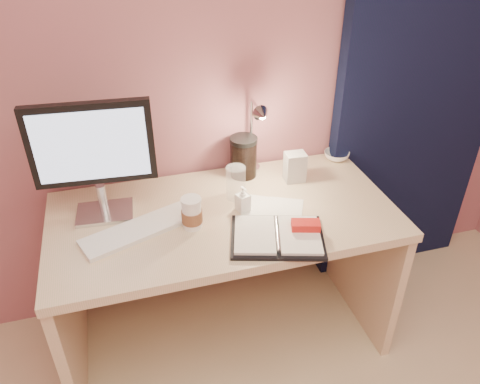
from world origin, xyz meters
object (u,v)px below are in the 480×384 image
object	(u,v)px
planner	(280,235)
product_box	(295,167)
desk	(221,244)
lotion_bottle	(243,199)
desk_lamp	(258,133)
dark_jar	(243,159)
keyboard	(140,229)
monitor	(93,151)
clear_cup	(236,183)
coffee_cup	(192,214)
bowl	(337,155)

from	to	relation	value
planner	product_box	size ratio (longest dim) A/B	3.03
planner	product_box	world-z (taller)	product_box
desk	lotion_bottle	size ratio (longest dim) A/B	12.76
desk_lamp	product_box	bearing A→B (deg)	-18.65
product_box	desk	bearing A→B (deg)	-163.94
planner	dark_jar	xyz separation A→B (m)	(-0.00, 0.48, 0.07)
keyboard	planner	distance (m)	0.54
monitor	lotion_bottle	size ratio (longest dim) A/B	4.40
monitor	lotion_bottle	xyz separation A→B (m)	(0.54, -0.12, -0.23)
clear_cup	desk_lamp	world-z (taller)	desk_lamp
desk	monitor	distance (m)	0.69
product_box	keyboard	bearing A→B (deg)	-161.80
dark_jar	planner	bearing A→B (deg)	-89.95
dark_jar	desk_lamp	world-z (taller)	desk_lamp
coffee_cup	product_box	distance (m)	0.55
monitor	bowl	bearing A→B (deg)	13.08
bowl	dark_jar	distance (m)	0.48
planner	bowl	world-z (taller)	planner
keyboard	bowl	distance (m)	1.03
coffee_cup	dark_jar	size ratio (longest dim) A/B	0.77
dark_jar	coffee_cup	bearing A→B (deg)	-132.97
monitor	dark_jar	distance (m)	0.67
bowl	desk_lamp	world-z (taller)	desk_lamp
keyboard	planner	size ratio (longest dim) A/B	1.10
monitor	bowl	world-z (taller)	monitor
product_box	monitor	bearing A→B (deg)	-174.16
keyboard	coffee_cup	xyz separation A→B (m)	(0.20, -0.03, 0.05)
clear_cup	product_box	distance (m)	0.30
desk_lamp	clear_cup	bearing A→B (deg)	-137.80
planner	clear_cup	world-z (taller)	clear_cup
coffee_cup	desk	bearing A→B (deg)	43.47
planner	desk_lamp	size ratio (longest dim) A/B	1.10
coffee_cup	keyboard	bearing A→B (deg)	172.64
desk	desk_lamp	world-z (taller)	desk_lamp
desk	product_box	size ratio (longest dim) A/B	10.45
product_box	coffee_cup	bearing A→B (deg)	-153.72
clear_cup	dark_jar	bearing A→B (deg)	63.78
bowl	lotion_bottle	xyz separation A→B (m)	(-0.56, -0.29, 0.04)
coffee_cup	clear_cup	distance (m)	0.27
desk	bowl	distance (m)	0.72
lotion_bottle	dark_jar	world-z (taller)	dark_jar
lotion_bottle	desk_lamp	world-z (taller)	desk_lamp
desk	product_box	bearing A→B (deg)	12.99
desk	clear_cup	xyz separation A→B (m)	(0.08, 0.02, 0.30)
desk	product_box	world-z (taller)	product_box
keyboard	planner	world-z (taller)	planner
keyboard	planner	bearing A→B (deg)	-40.85
coffee_cup	bowl	distance (m)	0.85
clear_cup	dark_jar	world-z (taller)	dark_jar
keyboard	dark_jar	xyz separation A→B (m)	(0.50, 0.30, 0.08)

